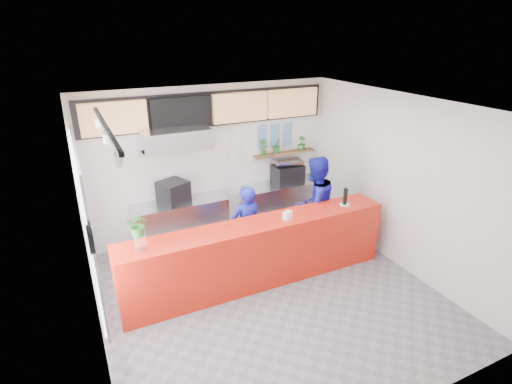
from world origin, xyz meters
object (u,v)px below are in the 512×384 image
object	(u,v)px
service_counter	(258,253)
staff_center	(246,227)
espresso_machine	(288,174)
panini_oven	(173,192)
staff_right	(314,205)
pepper_mill	(345,196)

from	to	relation	value
service_counter	staff_center	xyz separation A→B (m)	(0.03, 0.54, 0.21)
service_counter	espresso_machine	size ratio (longest dim) A/B	7.36
service_counter	panini_oven	world-z (taller)	panini_oven
panini_oven	service_counter	bearing A→B (deg)	-86.63
staff_right	staff_center	bearing A→B (deg)	-10.71
service_counter	pepper_mill	bearing A→B (deg)	-0.83
service_counter	pepper_mill	size ratio (longest dim) A/B	15.38
service_counter	panini_oven	size ratio (longest dim) A/B	9.44
service_counter	pepper_mill	world-z (taller)	pepper_mill
pepper_mill	espresso_machine	bearing A→B (deg)	93.07
espresso_machine	staff_center	size ratio (longest dim) A/B	0.40
espresso_machine	staff_right	distance (m)	1.29
pepper_mill	staff_center	bearing A→B (deg)	160.96
staff_right	pepper_mill	distance (m)	0.70
staff_center	staff_right	xyz separation A→B (m)	(1.38, -0.00, 0.16)
panini_oven	espresso_machine	bearing A→B (deg)	-23.09
staff_right	pepper_mill	world-z (taller)	staff_right
service_counter	espresso_machine	distance (m)	2.45
panini_oven	espresso_machine	size ratio (longest dim) A/B	0.78
service_counter	panini_oven	bearing A→B (deg)	116.46
service_counter	espresso_machine	xyz separation A→B (m)	(1.56, 1.80, 0.55)
panini_oven	staff_center	size ratio (longest dim) A/B	0.31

